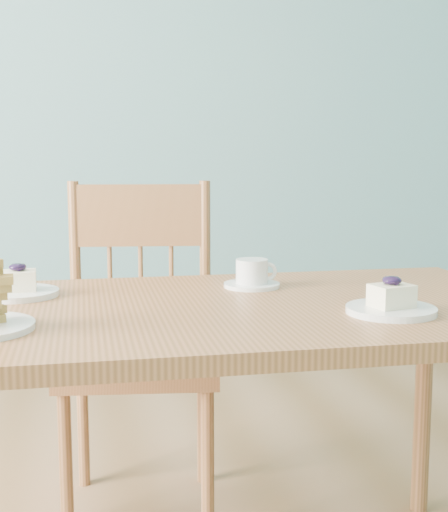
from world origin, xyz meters
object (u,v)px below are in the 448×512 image
at_px(cheesecake_plate_far, 18,288).
at_px(coffee_cup, 252,275).
at_px(dining_chair, 140,345).
at_px(dining_table, 243,335).
at_px(cheesecake_plate_near, 391,304).

bearing_deg(cheesecake_plate_far, coffee_cup, -0.64).
xyz_separation_m(dining_chair, coffee_cup, (0.24, -0.33, 0.25)).
height_order(dining_table, dining_chair, dining_chair).
xyz_separation_m(dining_chair, cheesecake_plate_near, (0.44, -0.67, 0.24)).
bearing_deg(dining_chair, coffee_cup, -45.63).
xyz_separation_m(dining_table, cheesecake_plate_far, (-0.47, 0.19, 0.09)).
distance_m(dining_table, dining_chair, 0.56).
bearing_deg(cheesecake_plate_far, dining_table, -21.37).
bearing_deg(dining_chair, cheesecake_plate_near, -47.93).
relative_size(cheesecake_plate_far, coffee_cup, 1.32).
bearing_deg(dining_table, cheesecake_plate_near, -28.57).
distance_m(dining_chair, coffee_cup, 0.48).
bearing_deg(cheesecake_plate_near, dining_chair, 123.71).
height_order(cheesecake_plate_near, coffee_cup, cheesecake_plate_near).
distance_m(dining_table, cheesecake_plate_near, 0.32).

